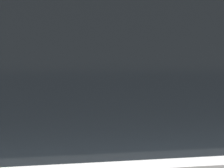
# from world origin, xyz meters

# --- Properties ---
(parking_meter) EXTENTS (0.19, 0.20, 1.48)m
(parking_meter) POSITION_xyz_m (-0.29, 0.29, 1.24)
(parking_meter) COLOR slate
(parking_meter) RESTS_ON sidewalk_curb
(pedestrian_at_meter) EXTENTS (0.63, 0.59, 1.77)m
(pedestrian_at_meter) POSITION_xyz_m (0.39, 0.38, 1.17)
(pedestrian_at_meter) COLOR #1E233F
(pedestrian_at_meter) RESTS_ON sidewalk_curb
(background_railing) EXTENTS (24.06, 0.06, 1.16)m
(background_railing) POSITION_xyz_m (0.00, 2.64, 0.98)
(background_railing) COLOR #1E602D
(background_railing) RESTS_ON sidewalk_curb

